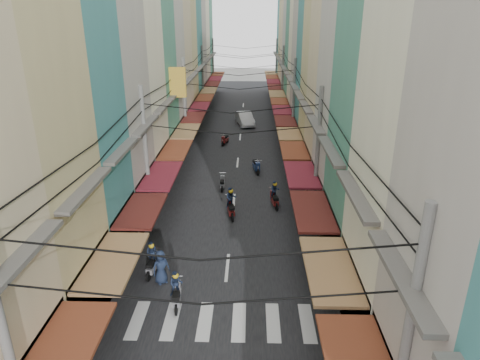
% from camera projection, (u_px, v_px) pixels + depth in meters
% --- Properties ---
extents(ground, '(160.00, 160.00, 0.00)m').
position_uv_depth(ground, '(229.00, 247.00, 23.17)').
color(ground, slate).
rests_on(ground, ground).
extents(road, '(10.00, 80.00, 0.02)m').
position_uv_depth(road, '(240.00, 142.00, 41.78)').
color(road, black).
rests_on(road, ground).
extents(sidewalk_left, '(3.00, 80.00, 0.06)m').
position_uv_depth(sidewalk_left, '(173.00, 142.00, 41.93)').
color(sidewalk_left, gray).
rests_on(sidewalk_left, ground).
extents(sidewalk_right, '(3.00, 80.00, 0.06)m').
position_uv_depth(sidewalk_right, '(306.00, 143.00, 41.60)').
color(sidewalk_right, gray).
rests_on(sidewalk_right, ground).
extents(crosswalk, '(7.55, 2.40, 0.01)m').
position_uv_depth(crosswalk, '(222.00, 321.00, 17.58)').
color(crosswalk, silver).
rests_on(crosswalk, ground).
extents(building_row_left, '(7.80, 67.67, 23.70)m').
position_uv_depth(building_row_left, '(142.00, 40.00, 35.20)').
color(building_row_left, '#BBB6AB').
rests_on(building_row_left, ground).
extents(building_row_right, '(7.80, 68.98, 22.59)m').
position_uv_depth(building_row_right, '(335.00, 45.00, 34.83)').
color(building_row_right, teal).
rests_on(building_row_right, ground).
extents(utility_poles, '(10.20, 66.13, 8.20)m').
position_uv_depth(utility_poles, '(238.00, 82.00, 34.73)').
color(utility_poles, slate).
rests_on(utility_poles, ground).
extents(white_car, '(5.39, 3.01, 1.80)m').
position_uv_depth(white_car, '(245.00, 125.00, 48.34)').
color(white_car, silver).
rests_on(white_car, ground).
extents(bicycle, '(1.93, 1.27, 1.24)m').
position_uv_depth(bicycle, '(335.00, 223.00, 25.80)').
color(bicycle, black).
rests_on(bicycle, ground).
extents(moving_scooters, '(6.76, 26.12, 1.92)m').
position_uv_depth(moving_scooters, '(225.00, 206.00, 26.89)').
color(moving_scooters, black).
rests_on(moving_scooters, ground).
extents(parked_scooters, '(12.87, 11.33, 1.01)m').
position_uv_depth(parked_scooters, '(314.00, 275.00, 19.86)').
color(parked_scooters, black).
rests_on(parked_scooters, ground).
extents(pedestrians, '(12.74, 21.04, 2.18)m').
position_uv_depth(pedestrians, '(155.00, 210.00, 25.05)').
color(pedestrians, black).
rests_on(pedestrians, ground).
extents(market_umbrella, '(2.49, 2.49, 2.62)m').
position_uv_depth(market_umbrella, '(363.00, 269.00, 17.06)').
color(market_umbrella, '#B2B2B7').
rests_on(market_umbrella, ground).
extents(traffic_sign, '(0.10, 0.64, 2.92)m').
position_uv_depth(traffic_sign, '(356.00, 287.00, 16.24)').
color(traffic_sign, slate).
rests_on(traffic_sign, ground).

